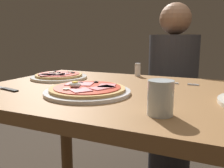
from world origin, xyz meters
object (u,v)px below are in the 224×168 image
Objects in this scene: dining_table at (143,123)px; pizza_foreground at (87,90)px; salt_shaker at (138,70)px; diner_person at (172,98)px; water_glass_near at (160,100)px; pizza_across_left at (59,76)px; knife at (4,88)px; fork at (176,83)px.

pizza_foreground reaches higher than dining_table.
diner_person is (0.11, 0.42, -0.24)m from salt_shaker.
water_glass_near is at bearing -24.59° from pizza_foreground.
diner_person is at bearing 56.56° from pizza_across_left.
water_glass_near is 1.05m from diner_person.
dining_table is 0.55m from knife.
pizza_across_left is 2.99× the size of water_glass_near.
water_glass_near is at bearing -31.73° from pizza_across_left.
pizza_across_left is 0.23× the size of diner_person.
dining_table is 0.77m from diner_person.
fork is at bearing 33.06° from knife.
knife is 2.90× the size of salt_shaker.
dining_table is 4.82× the size of pizza_across_left.
knife is 0.64m from salt_shaker.
pizza_foreground is 0.32m from water_glass_near.
water_glass_near is 0.46× the size of knife.
pizza_across_left is (-0.29, 0.22, -0.00)m from pizza_foreground.
diner_person is (0.47, 0.94, -0.21)m from knife.
pizza_across_left is 0.29m from knife.
water_glass_near reaches higher than salt_shaker.
dining_table is 6.66× the size of knife.
diner_person is (0.43, 0.65, -0.22)m from pizza_across_left.
pizza_foreground is 0.34m from knife.
water_glass_near is at bearing -6.17° from knife.
diner_person is (-0.15, 1.01, -0.24)m from water_glass_near.
fork is (0.08, 0.20, 0.12)m from dining_table.
pizza_across_left is 0.40m from salt_shaker.
pizza_across_left is at bearing 142.04° from pizza_foreground.
pizza_foreground is 0.41m from fork.
fork is 0.13× the size of diner_person.
pizza_foreground is at bearing -129.01° from fork.
water_glass_near is 0.08× the size of diner_person.
water_glass_near is (0.58, -0.36, 0.03)m from pizza_across_left.
pizza_across_left is (-0.46, 0.11, 0.13)m from dining_table.
water_glass_near is at bearing 98.28° from diner_person.
diner_person is at bearing 101.53° from fork.
diner_person is at bearing 92.29° from dining_table.
fork is (0.55, 0.09, -0.01)m from pizza_across_left.
fork is 2.35× the size of salt_shaker.
pizza_across_left reaches higher than knife.
water_glass_near is 1.34× the size of salt_shaker.
pizza_across_left is at bearing 56.56° from diner_person.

